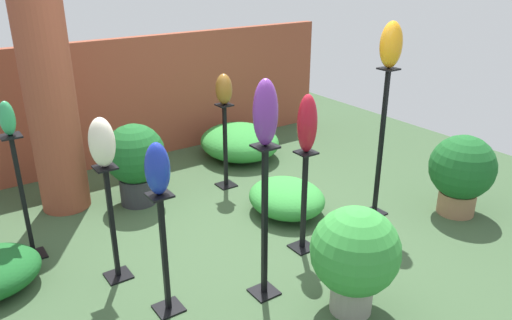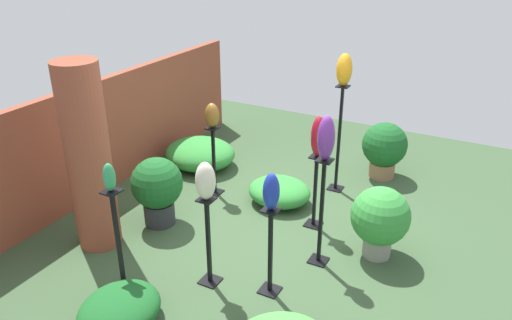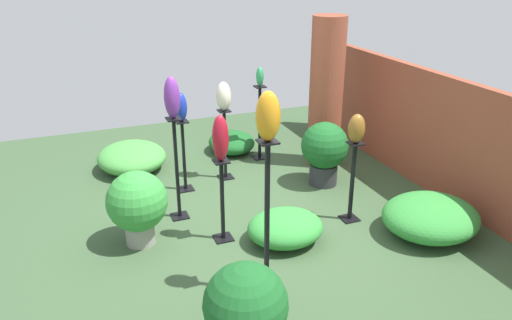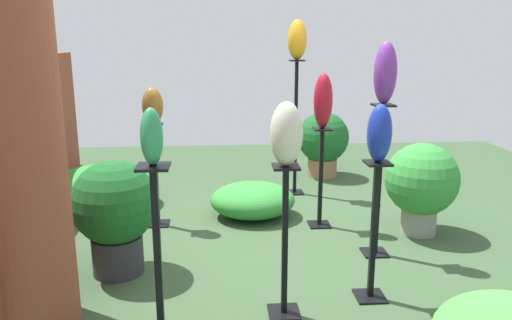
# 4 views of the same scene
# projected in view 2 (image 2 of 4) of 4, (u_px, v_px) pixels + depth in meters

# --- Properties ---
(ground_plane) EXTENTS (8.00, 8.00, 0.00)m
(ground_plane) POSITION_uv_depth(u_px,v_px,m) (277.00, 228.00, 6.14)
(ground_plane) COLOR #385133
(brick_wall_back) EXTENTS (5.60, 0.12, 1.55)m
(brick_wall_back) POSITION_uv_depth(u_px,v_px,m) (111.00, 132.00, 6.91)
(brick_wall_back) COLOR brown
(brick_wall_back) RESTS_ON ground
(brick_pillar) EXTENTS (0.48, 0.48, 2.15)m
(brick_pillar) POSITION_uv_depth(u_px,v_px,m) (89.00, 158.00, 5.41)
(brick_pillar) COLOR brown
(brick_pillar) RESTS_ON ground
(pedestal_ruby) EXTENTS (0.20, 0.20, 0.94)m
(pedestal_ruby) POSITION_uv_depth(u_px,v_px,m) (315.00, 195.00, 6.02)
(pedestal_ruby) COLOR black
(pedestal_ruby) RESTS_ON ground
(pedestal_ivory) EXTENTS (0.20, 0.20, 0.99)m
(pedestal_ivory) POSITION_uv_depth(u_px,v_px,m) (209.00, 246.00, 5.01)
(pedestal_ivory) COLOR black
(pedestal_ivory) RESTS_ON ground
(pedestal_bronze) EXTENTS (0.20, 0.20, 0.97)m
(pedestal_bronze) POSITION_uv_depth(u_px,v_px,m) (214.00, 164.00, 6.77)
(pedestal_bronze) COLOR black
(pedestal_bronze) RESTS_ON ground
(pedestal_cobalt) EXTENTS (0.20, 0.20, 0.96)m
(pedestal_cobalt) POSITION_uv_depth(u_px,v_px,m) (270.00, 255.00, 4.88)
(pedestal_cobalt) COLOR black
(pedestal_cobalt) RESTS_ON ground
(pedestal_amber) EXTENTS (0.20, 0.20, 1.50)m
(pedestal_amber) POSITION_uv_depth(u_px,v_px,m) (339.00, 143.00, 6.76)
(pedestal_amber) COLOR black
(pedestal_amber) RESTS_ON ground
(pedestal_jade) EXTENTS (0.20, 0.20, 1.13)m
(pedestal_jade) POSITION_uv_depth(u_px,v_px,m) (119.00, 246.00, 4.89)
(pedestal_jade) COLOR black
(pedestal_jade) RESTS_ON ground
(pedestal_violet) EXTENTS (0.20, 0.20, 1.24)m
(pedestal_violet) POSITION_uv_depth(u_px,v_px,m) (321.00, 217.00, 5.28)
(pedestal_violet) COLOR black
(pedestal_violet) RESTS_ON ground
(art_vase_ruby) EXTENTS (0.17, 0.17, 0.50)m
(art_vase_ruby) POSITION_uv_depth(u_px,v_px,m) (318.00, 137.00, 5.69)
(art_vase_ruby) COLOR maroon
(art_vase_ruby) RESTS_ON pedestal_ruby
(art_vase_ivory) EXTENTS (0.19, 0.20, 0.39)m
(art_vase_ivory) POSITION_uv_depth(u_px,v_px,m) (205.00, 181.00, 4.70)
(art_vase_ivory) COLOR beige
(art_vase_ivory) RESTS_ON pedestal_ivory
(art_vase_bronze) EXTENTS (0.18, 0.19, 0.33)m
(art_vase_bronze) POSITION_uv_depth(u_px,v_px,m) (212.00, 115.00, 6.48)
(art_vase_bronze) COLOR brown
(art_vase_bronze) RESTS_ON pedestal_bronze
(art_vase_cobalt) EXTENTS (0.17, 0.16, 0.37)m
(art_vase_cobalt) POSITION_uv_depth(u_px,v_px,m) (271.00, 192.00, 4.58)
(art_vase_cobalt) COLOR #192D9E
(art_vase_cobalt) RESTS_ON pedestal_cobalt
(art_vase_amber) EXTENTS (0.20, 0.21, 0.42)m
(art_vase_amber) POSITION_uv_depth(u_px,v_px,m) (344.00, 70.00, 6.33)
(art_vase_amber) COLOR orange
(art_vase_amber) RESTS_ON pedestal_amber
(art_vase_jade) EXTENTS (0.12, 0.11, 0.28)m
(art_vase_jade) POSITION_uv_depth(u_px,v_px,m) (109.00, 177.00, 4.57)
(art_vase_jade) COLOR #2D9356
(art_vase_jade) RESTS_ON pedestal_jade
(art_vase_violet) EXTENTS (0.17, 0.18, 0.47)m
(art_vase_violet) POSITION_uv_depth(u_px,v_px,m) (326.00, 138.00, 4.90)
(art_vase_violet) COLOR #6B2D8C
(art_vase_violet) RESTS_ON pedestal_violet
(potted_plant_front_right) EXTENTS (0.65, 0.65, 0.83)m
(potted_plant_front_right) POSITION_uv_depth(u_px,v_px,m) (380.00, 218.00, 5.42)
(potted_plant_front_right) COLOR gray
(potted_plant_front_right) RESTS_ON ground
(potted_plant_near_pillar) EXTENTS (0.65, 0.65, 0.83)m
(potted_plant_near_pillar) POSITION_uv_depth(u_px,v_px,m) (384.00, 147.00, 7.22)
(potted_plant_near_pillar) COLOR #936B4C
(potted_plant_near_pillar) RESTS_ON ground
(potted_plant_walkway_edge) EXTENTS (0.63, 0.63, 0.87)m
(potted_plant_walkway_edge) POSITION_uv_depth(u_px,v_px,m) (157.00, 187.00, 6.03)
(potted_plant_walkway_edge) COLOR #2D2D33
(potted_plant_walkway_edge) RESTS_ON ground
(foliage_bed_east) EXTENTS (0.81, 0.71, 0.32)m
(foliage_bed_east) POSITION_uv_depth(u_px,v_px,m) (120.00, 310.00, 4.59)
(foliage_bed_east) COLOR #195923
(foliage_bed_east) RESTS_ON ground
(foliage_bed_center) EXTENTS (0.74, 0.84, 0.34)m
(foliage_bed_center) POSITION_uv_depth(u_px,v_px,m) (279.00, 192.00, 6.62)
(foliage_bed_center) COLOR #338C38
(foliage_bed_center) RESTS_ON ground
(foliage_bed_rear) EXTENTS (0.99, 1.10, 0.43)m
(foliage_bed_rear) POSITION_uv_depth(u_px,v_px,m) (200.00, 154.00, 7.63)
(foliage_bed_rear) COLOR #338C38
(foliage_bed_rear) RESTS_ON ground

